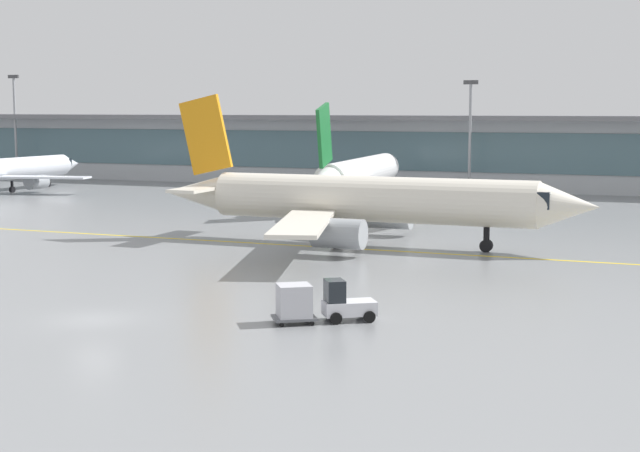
{
  "coord_description": "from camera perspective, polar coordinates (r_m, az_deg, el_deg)",
  "views": [
    {
      "loc": [
        27.76,
        -39.87,
        10.58
      ],
      "look_at": [
        5.46,
        17.28,
        3.0
      ],
      "focal_mm": 53.86,
      "sensor_mm": 36.0,
      "label": 1
    }
  ],
  "objects": [
    {
      "name": "ground_plane",
      "position": [
        49.72,
        -13.27,
        -5.43
      ],
      "size": [
        400.0,
        400.0,
        0.0
      ],
      "primitive_type": "plane",
      "color": "gray"
    },
    {
      "name": "taxiway_centreline_stripe",
      "position": [
        72.21,
        2.62,
        -1.39
      ],
      "size": [
        110.0,
        0.41,
        0.01
      ],
      "primitive_type": "cube",
      "rotation": [
        0.0,
        0.0,
        -0.0
      ],
      "color": "yellow",
      "rests_on": "ground_plane"
    },
    {
      "name": "terminal_concourse",
      "position": [
        127.81,
        8.78,
        4.42
      ],
      "size": [
        195.84,
        11.0,
        9.6
      ],
      "color": "#B2B7BC",
      "rests_on": "ground_plane"
    },
    {
      "name": "gate_airplane_0",
      "position": [
        128.55,
        -18.07,
        3.21
      ],
      "size": [
        25.76,
        27.8,
        9.2
      ],
      "rotation": [
        0.0,
        0.0,
        1.49
      ],
      "color": "silver",
      "rests_on": "ground_plane"
    },
    {
      "name": "gate_airplane_1",
      "position": [
        105.07,
        2.34,
        3.08
      ],
      "size": [
        31.08,
        33.51,
        11.1
      ],
      "rotation": [
        0.0,
        0.0,
        1.64
      ],
      "color": "white",
      "rests_on": "ground_plane"
    },
    {
      "name": "taxiing_regional_jet",
      "position": [
        73.81,
        2.8,
        1.53
      ],
      "size": [
        35.14,
        32.8,
        11.68
      ],
      "rotation": [
        0.0,
        0.0,
        -0.0
      ],
      "color": "silver",
      "rests_on": "ground_plane"
    },
    {
      "name": "baggage_tug",
      "position": [
        47.97,
        1.49,
        -4.61
      ],
      "size": [
        2.94,
        2.62,
        2.1
      ],
      "rotation": [
        0.0,
        0.0,
        0.59
      ],
      "color": "silver",
      "rests_on": "ground_plane"
    },
    {
      "name": "cargo_dolly_lead",
      "position": [
        47.4,
        -1.55,
        -4.55
      ],
      "size": [
        2.63,
        2.49,
        1.94
      ],
      "rotation": [
        0.0,
        0.0,
        0.59
      ],
      "color": "#595B60",
      "rests_on": "ground_plane"
    },
    {
      "name": "apron_light_mast_0",
      "position": [
        151.78,
        -17.66,
        5.9
      ],
      "size": [
        1.8,
        0.36,
        15.46
      ],
      "color": "gray",
      "rests_on": "ground_plane"
    },
    {
      "name": "apron_light_mast_1",
      "position": [
        119.57,
        8.9,
        5.55
      ],
      "size": [
        1.8,
        0.36,
        13.91
      ],
      "color": "gray",
      "rests_on": "ground_plane"
    }
  ]
}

